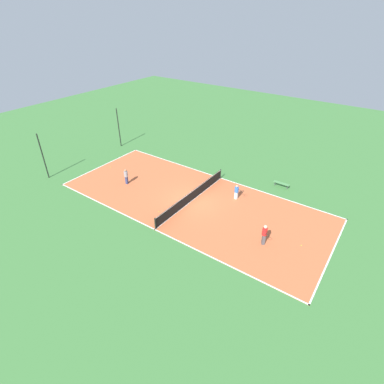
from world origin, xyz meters
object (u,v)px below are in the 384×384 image
(tennis_net, at_px, (192,195))
(tennis_ball_far_baseline, at_px, (111,167))
(player_baseline_gray, at_px, (126,176))
(tennis_ball_near_net, at_px, (301,245))
(player_near_blue, at_px, (237,191))
(fence_post_back_right, at_px, (119,128))
(bench, at_px, (281,184))
(player_coach_red, at_px, (264,233))
(tennis_ball_left_sideline, at_px, (159,212))
(fence_post_back_left, at_px, (43,157))

(tennis_net, xyz_separation_m, tennis_ball_far_baseline, (0.21, 10.79, -0.49))
(player_baseline_gray, xyz_separation_m, tennis_ball_near_net, (0.96, -16.72, -0.84))
(player_baseline_gray, height_order, tennis_ball_near_net, player_baseline_gray)
(player_near_blue, bearing_deg, tennis_net, -130.02)
(player_baseline_gray, xyz_separation_m, fence_post_back_right, (6.13, 7.34, 1.42))
(bench, xyz_separation_m, tennis_ball_near_net, (-7.07, -4.27, -0.33))
(tennis_net, height_order, fence_post_back_right, fence_post_back_right)
(bench, xyz_separation_m, player_coach_red, (-8.49, -1.92, 0.61))
(fence_post_back_right, bearing_deg, tennis_ball_left_sideline, -121.46)
(player_coach_red, height_order, fence_post_back_left, fence_post_back_left)
(tennis_net, bearing_deg, tennis_ball_far_baseline, 88.88)
(tennis_net, distance_m, tennis_ball_left_sideline, 3.31)
(player_coach_red, relative_size, fence_post_back_left, 0.37)
(player_coach_red, distance_m, tennis_ball_far_baseline, 18.42)
(bench, height_order, tennis_ball_left_sideline, bench)
(tennis_ball_left_sideline, bearing_deg, player_coach_red, -81.25)
(player_coach_red, bearing_deg, bench, 157.41)
(player_baseline_gray, bearing_deg, player_coach_red, 66.02)
(player_near_blue, relative_size, tennis_ball_near_net, 20.68)
(bench, bearing_deg, player_coach_red, 102.75)
(tennis_net, relative_size, fence_post_back_right, 2.13)
(tennis_ball_far_baseline, distance_m, fence_post_back_left, 6.55)
(tennis_ball_far_baseline, height_order, fence_post_back_left, fence_post_back_left)
(player_near_blue, xyz_separation_m, fence_post_back_left, (-7.41, 17.26, 1.50))
(player_near_blue, xyz_separation_m, player_baseline_gray, (-3.72, 9.93, 0.09))
(tennis_ball_left_sideline, bearing_deg, fence_post_back_left, 98.21)
(tennis_net, bearing_deg, fence_post_back_right, 70.96)
(bench, height_order, player_coach_red, player_coach_red)
(player_baseline_gray, xyz_separation_m, tennis_ball_far_baseline, (1.43, 3.92, -0.84))
(player_near_blue, relative_size, fence_post_back_right, 0.30)
(bench, distance_m, tennis_ball_near_net, 8.26)
(tennis_net, relative_size, bench, 6.55)
(player_near_blue, distance_m, player_baseline_gray, 10.60)
(tennis_ball_near_net, height_order, fence_post_back_left, fence_post_back_left)
(tennis_ball_far_baseline, height_order, fence_post_back_right, fence_post_back_right)
(tennis_net, height_order, bench, tennis_net)
(bench, xyz_separation_m, player_near_blue, (-4.30, 2.52, 0.43))
(tennis_ball_near_net, xyz_separation_m, tennis_ball_left_sideline, (-2.77, 11.09, 0.00))
(fence_post_back_left, bearing_deg, bench, -59.39)
(tennis_ball_left_sideline, xyz_separation_m, fence_post_back_right, (7.94, 12.97, 2.26))
(fence_post_back_right, bearing_deg, player_near_blue, -97.92)
(player_coach_red, bearing_deg, fence_post_back_right, -142.23)
(player_baseline_gray, distance_m, fence_post_back_right, 9.66)
(bench, height_order, player_near_blue, player_near_blue)
(tennis_ball_far_baseline, bearing_deg, player_near_blue, -80.60)
(bench, distance_m, fence_post_back_right, 19.97)
(player_baseline_gray, distance_m, tennis_ball_near_net, 16.76)
(bench, bearing_deg, player_baseline_gray, 32.81)
(tennis_net, xyz_separation_m, fence_post_back_right, (4.90, 14.21, 1.77))
(tennis_net, relative_size, tennis_ball_near_net, 145.10)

